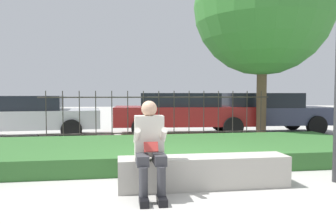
# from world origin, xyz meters

# --- Properties ---
(ground_plane) EXTENTS (60.00, 60.00, 0.00)m
(ground_plane) POSITION_xyz_m (0.00, 0.00, 0.00)
(ground_plane) COLOR #B2AFA8
(stone_bench) EXTENTS (2.44, 0.46, 0.45)m
(stone_bench) POSITION_xyz_m (0.11, 0.00, 0.20)
(stone_bench) COLOR #ADA89E
(stone_bench) RESTS_ON ground_plane
(person_seated_reader) EXTENTS (0.42, 0.73, 1.25)m
(person_seated_reader) POSITION_xyz_m (-0.69, -0.26, 0.68)
(person_seated_reader) COLOR black
(person_seated_reader) RESTS_ON ground_plane
(grass_berm) EXTENTS (8.28, 3.00, 0.31)m
(grass_berm) POSITION_xyz_m (0.00, 2.20, 0.16)
(grass_berm) COLOR #33662D
(grass_berm) RESTS_ON ground_plane
(iron_fence) EXTENTS (6.28, 0.03, 1.42)m
(iron_fence) POSITION_xyz_m (0.00, 4.31, 0.74)
(iron_fence) COLOR #332D28
(iron_fence) RESTS_ON ground_plane
(car_parked_center) EXTENTS (4.65, 2.17, 1.36)m
(car_parked_center) POSITION_xyz_m (1.03, 6.11, 0.73)
(car_parked_center) COLOR maroon
(car_parked_center) RESTS_ON ground_plane
(car_parked_right) EXTENTS (4.53, 2.05, 1.36)m
(car_parked_right) POSITION_xyz_m (3.84, 6.04, 0.73)
(car_parked_right) COLOR #383D56
(car_parked_right) RESTS_ON ground_plane
(car_parked_left) EXTENTS (4.46, 2.28, 1.28)m
(car_parked_left) POSITION_xyz_m (-3.89, 6.03, 0.69)
(car_parked_left) COLOR #B7B7BC
(car_parked_left) RESTS_ON ground_plane
(tree_behind_fence) EXTENTS (4.09, 4.09, 5.99)m
(tree_behind_fence) POSITION_xyz_m (3.18, 4.83, 3.93)
(tree_behind_fence) COLOR brown
(tree_behind_fence) RESTS_ON ground_plane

